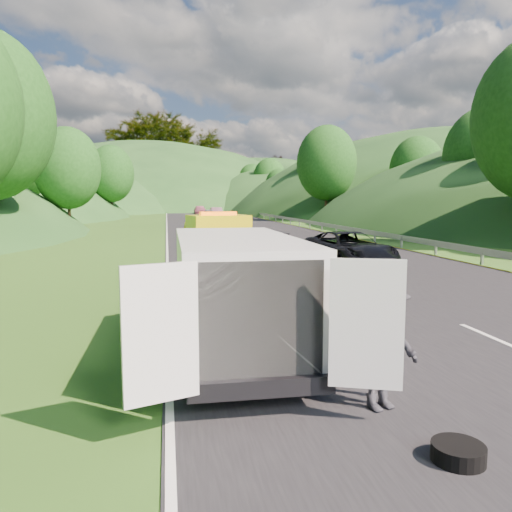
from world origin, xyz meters
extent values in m
plane|color=#38661E|center=(0.00, 0.00, 0.00)|extent=(320.00, 320.00, 0.00)
cube|color=black|center=(3.00, 40.00, 0.01)|extent=(14.00, 200.00, 0.02)
cube|color=gray|center=(10.30, 52.50, 0.00)|extent=(0.06, 140.00, 1.52)
cylinder|color=black|center=(-3.07, 7.89, 0.50)|extent=(0.54, 1.04, 0.99)
cylinder|color=black|center=(-1.22, 8.27, 0.50)|extent=(0.54, 1.04, 0.99)
cylinder|color=black|center=(-2.28, 3.99, 0.50)|extent=(0.54, 1.04, 0.99)
cylinder|color=black|center=(-0.43, 4.37, 0.50)|extent=(0.54, 1.04, 0.99)
cube|color=#D8C60B|center=(-1.98, 7.25, 1.44)|extent=(2.41, 1.99, 1.89)
cube|color=#D8C60B|center=(-1.53, 5.06, 1.19)|extent=(2.82, 3.75, 1.29)
cube|color=black|center=(-1.53, 5.06, 1.89)|extent=(2.82, 3.75, 0.10)
cube|color=black|center=(-2.22, 8.42, 0.90)|extent=(2.19, 1.57, 0.70)
cube|color=black|center=(-2.34, 9.00, 0.70)|extent=(2.09, 0.61, 0.50)
cube|color=#D8C60B|center=(-2.29, 8.76, 1.54)|extent=(2.11, 1.16, 1.09)
cube|color=orange|center=(-1.98, 7.25, 2.44)|extent=(1.41, 0.52, 0.16)
cube|color=black|center=(-2.12, 7.93, 1.79)|extent=(1.87, 0.46, 0.90)
cylinder|color=black|center=(-3.54, -0.52, 0.41)|extent=(0.31, 0.82, 0.82)
cylinder|color=black|center=(-1.71, -0.53, 0.41)|extent=(0.31, 0.82, 0.82)
cylinder|color=black|center=(-3.57, -3.99, 0.41)|extent=(0.31, 0.82, 0.82)
cylinder|color=black|center=(-1.73, -4.00, 0.41)|extent=(0.31, 0.82, 0.82)
cube|color=silver|center=(-2.64, -2.36, 1.38)|extent=(2.13, 5.32, 1.89)
cube|color=silver|center=(-2.62, 0.44, 0.97)|extent=(2.05, 0.93, 1.02)
cube|color=black|center=(-2.62, 0.24, 1.79)|extent=(1.89, 0.36, 0.85)
cube|color=black|center=(-2.65, -4.97, 1.38)|extent=(1.74, 0.11, 1.63)
cube|color=silver|center=(-3.98, -5.42, 1.38)|extent=(0.93, 0.38, 1.73)
cube|color=silver|center=(-1.33, -5.43, 1.38)|extent=(0.93, 0.39, 1.73)
cube|color=black|center=(-2.65, -5.07, 0.46)|extent=(2.04, 0.17, 0.26)
imported|color=white|center=(-3.46, 0.90, 0.00)|extent=(0.43, 0.57, 1.49)
imported|color=tan|center=(-1.81, 0.38, 0.00)|extent=(0.61, 0.56, 1.03)
imported|color=black|center=(-0.91, -5.04, 0.00)|extent=(1.38, 1.04, 1.89)
cube|color=#69614F|center=(-4.69, 1.36, 0.27)|extent=(0.35, 0.22, 0.53)
cylinder|color=black|center=(-0.64, -6.55, 0.00)|extent=(0.61, 0.61, 0.20)
imported|color=black|center=(4.02, 9.38, 0.00)|extent=(3.18, 5.79, 1.54)
imported|color=#4D4E53|center=(2.31, 62.63, 0.00)|extent=(1.66, 4.12, 1.40)
imported|color=#674551|center=(3.64, 65.06, 0.00)|extent=(1.67, 4.79, 1.58)
imported|color=#AA556A|center=(2.36, 83.53, 0.00)|extent=(2.12, 5.22, 1.51)
imported|color=#806A54|center=(3.11, 113.78, 0.00)|extent=(1.66, 4.12, 1.40)
camera|label=1|loc=(-3.88, -11.47, 3.03)|focal=35.00mm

